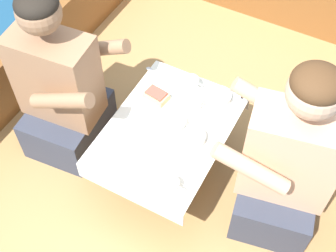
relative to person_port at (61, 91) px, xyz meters
name	(u,v)px	position (x,y,z in m)	size (l,w,h in m)	color
ground_plane	(165,198)	(0.58, 0.04, -0.69)	(60.00, 60.00, 0.00)	navy
boat_deck	(165,186)	(0.58, 0.04, -0.55)	(2.07, 2.98, 0.29)	#A87F4C
gunwale_port	(11,85)	(-0.43, 0.04, -0.21)	(0.06, 2.98, 0.38)	brown
cockpit_table	(168,134)	(0.58, 0.07, -0.08)	(0.55, 0.76, 0.37)	#B2B2B7
person_port	(61,91)	(0.00, 0.00, 0.00)	(0.55, 0.48, 1.00)	#333847
person_starboard	(286,166)	(1.15, 0.10, 0.02)	(0.57, 0.52, 1.02)	#333847
plate_sandwich	(156,99)	(0.44, 0.20, -0.03)	(0.22, 0.22, 0.01)	silver
plate_bread	(144,148)	(0.53, -0.09, -0.03)	(0.20, 0.20, 0.01)	silver
sandwich	(156,96)	(0.44, 0.20, 0.00)	(0.13, 0.10, 0.05)	tan
bowl_port_near	(193,137)	(0.71, 0.07, -0.01)	(0.12, 0.12, 0.04)	silver
bowl_starboard_near	(219,97)	(0.71, 0.35, -0.01)	(0.13, 0.13, 0.04)	silver
bowl_center_far	(174,123)	(0.59, 0.10, -0.01)	(0.12, 0.12, 0.04)	silver
coffee_cup_port	(194,105)	(0.64, 0.24, 0.00)	(0.10, 0.07, 0.07)	silver
coffee_cup_starboard	(172,185)	(0.75, -0.21, -0.01)	(0.10, 0.07, 0.05)	silver
coffee_cup_center	(191,83)	(0.56, 0.36, 0.00)	(0.10, 0.07, 0.06)	silver
utensil_spoon_starboard	(127,120)	(0.37, 0.02, -0.03)	(0.09, 0.16, 0.01)	silver
utensil_fork_port	(237,103)	(0.81, 0.38, -0.03)	(0.05, 0.17, 0.00)	silver
utensil_spoon_port	(151,74)	(0.33, 0.34, -0.03)	(0.13, 0.13, 0.01)	silver
utensil_knife_starboard	(98,150)	(0.35, -0.20, -0.03)	(0.05, 0.17, 0.00)	silver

